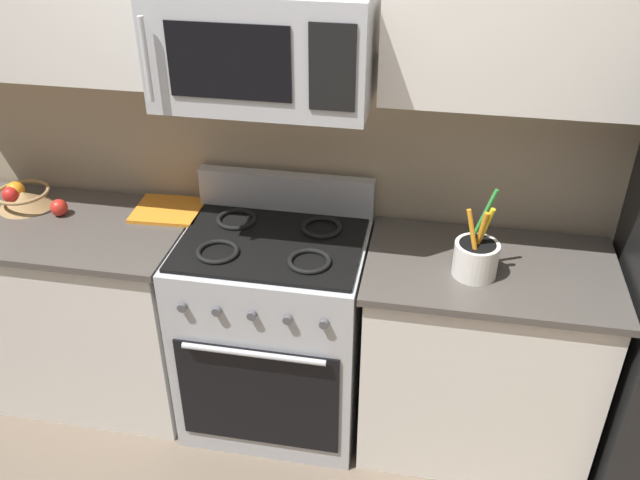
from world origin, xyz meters
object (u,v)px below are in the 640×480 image
at_px(utensil_crock, 476,257).
at_px(fruit_basket, 22,197).
at_px(cutting_board, 169,210).
at_px(range_oven, 275,329).
at_px(apple_loose, 59,208).
at_px(microwave, 265,46).

relative_size(utensil_crock, fruit_basket, 1.47).
bearing_deg(cutting_board, range_oven, -19.27).
height_order(range_oven, cutting_board, range_oven).
relative_size(apple_loose, cutting_board, 0.25).
bearing_deg(apple_loose, fruit_basket, 168.33).
height_order(utensil_crock, cutting_board, utensil_crock).
relative_size(microwave, cutting_board, 2.59).
relative_size(microwave, apple_loose, 10.22).
relative_size(range_oven, cutting_board, 3.76).
bearing_deg(fruit_basket, microwave, -3.83).
relative_size(microwave, utensil_crock, 2.21).
xyz_separation_m(microwave, fruit_basket, (-1.15, 0.08, -0.74)).
bearing_deg(range_oven, utensil_crock, -4.67).
distance_m(microwave, cutting_board, 0.94).
height_order(microwave, utensil_crock, microwave).
bearing_deg(utensil_crock, range_oven, 175.33).
relative_size(utensil_crock, apple_loose, 4.63).
bearing_deg(fruit_basket, utensil_crock, -4.95).
xyz_separation_m(utensil_crock, apple_loose, (-1.75, 0.13, -0.04)).
relative_size(fruit_basket, apple_loose, 3.14).
distance_m(utensil_crock, cutting_board, 1.33).
bearing_deg(fruit_basket, cutting_board, 6.45).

